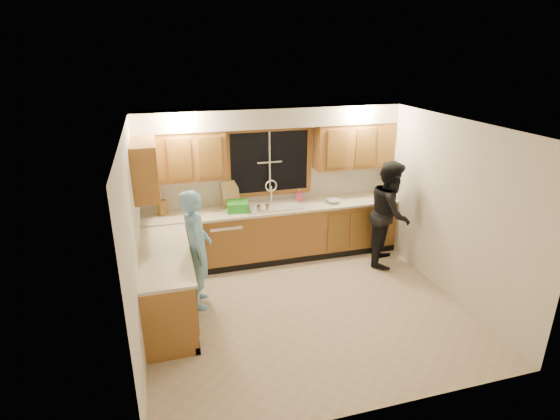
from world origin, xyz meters
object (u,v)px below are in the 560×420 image
(dish_crate, at_px, (238,206))
(stove, at_px, (169,308))
(dishwasher, at_px, (224,241))
(man, at_px, (197,249))
(bowl, at_px, (334,201))
(sink, at_px, (274,210))
(knife_block, at_px, (162,207))
(woman, at_px, (390,213))
(soap_bottle, at_px, (299,195))

(dish_crate, bearing_deg, stove, -123.52)
(dishwasher, xyz_separation_m, dish_crate, (0.24, -0.01, 0.59))
(man, height_order, bowl, man)
(bowl, bearing_deg, man, -157.11)
(sink, height_order, knife_block, sink)
(sink, xyz_separation_m, bowl, (1.01, -0.08, 0.08))
(dishwasher, xyz_separation_m, stove, (-0.95, -1.81, 0.04))
(woman, height_order, bowl, woman)
(dishwasher, height_order, stove, stove)
(stove, distance_m, bowl, 3.34)
(stove, relative_size, knife_block, 3.88)
(man, relative_size, dish_crate, 5.00)
(sink, distance_m, knife_block, 1.78)
(man, bearing_deg, sink, -48.97)
(soap_bottle, height_order, bowl, soap_bottle)
(soap_bottle, bearing_deg, sink, -160.68)
(dish_crate, height_order, bowl, dish_crate)
(stove, relative_size, man, 0.54)
(soap_bottle, distance_m, bowl, 0.59)
(sink, relative_size, stove, 0.96)
(stove, bearing_deg, knife_block, 88.92)
(sink, xyz_separation_m, dishwasher, (-0.85, -0.01, -0.45))
(dish_crate, xyz_separation_m, bowl, (1.62, -0.05, -0.05))
(sink, xyz_separation_m, dish_crate, (-0.61, -0.03, 0.13))
(stove, xyz_separation_m, knife_block, (0.04, 1.96, 0.59))
(dish_crate, bearing_deg, bowl, -1.93)
(sink, bearing_deg, man, -141.54)
(knife_block, relative_size, dish_crate, 0.70)
(woman, bearing_deg, dishwasher, 109.68)
(knife_block, bearing_deg, sink, -32.39)
(dishwasher, bearing_deg, soap_bottle, 7.87)
(sink, xyz_separation_m, man, (-1.37, -1.09, -0.03))
(bowl, bearing_deg, stove, -148.22)
(dishwasher, bearing_deg, dish_crate, -3.53)
(stove, height_order, man, man)
(bowl, bearing_deg, woman, -36.83)
(dish_crate, distance_m, soap_bottle, 1.11)
(soap_bottle, bearing_deg, dish_crate, -169.69)
(man, distance_m, knife_block, 1.30)
(dishwasher, height_order, woman, woman)
(stove, distance_m, man, 0.93)
(bowl, bearing_deg, dish_crate, 178.07)
(woman, bearing_deg, dish_crate, 108.70)
(sink, distance_m, man, 1.75)
(knife_block, distance_m, bowl, 2.78)
(soap_bottle, relative_size, bowl, 0.92)
(woman, relative_size, bowl, 7.47)
(woman, distance_m, bowl, 0.94)
(man, height_order, soap_bottle, man)
(stove, bearing_deg, man, 59.74)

